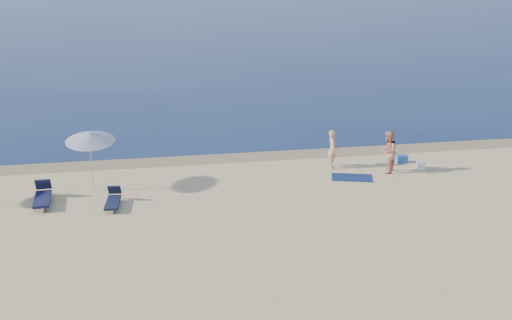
{
  "coord_description": "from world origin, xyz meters",
  "views": [
    {
      "loc": [
        -5.11,
        -9.43,
        9.98
      ],
      "look_at": [
        -0.82,
        16.0,
        1.0
      ],
      "focal_mm": 45.0,
      "sensor_mm": 36.0,
      "label": 1
    }
  ],
  "objects_px": {
    "person_right": "(388,152)",
    "umbrella_near": "(90,137)",
    "person_left": "(332,149)",
    "blue_cooler": "(402,159)"
  },
  "relations": [
    {
      "from": "person_right",
      "to": "umbrella_near",
      "type": "distance_m",
      "value": 12.86
    },
    {
      "from": "person_left",
      "to": "blue_cooler",
      "type": "height_order",
      "value": "person_left"
    },
    {
      "from": "person_left",
      "to": "umbrella_near",
      "type": "distance_m",
      "value": 10.68
    },
    {
      "from": "umbrella_near",
      "to": "person_left",
      "type": "bearing_deg",
      "value": 3.11
    },
    {
      "from": "person_right",
      "to": "blue_cooler",
      "type": "height_order",
      "value": "person_right"
    },
    {
      "from": "blue_cooler",
      "to": "umbrella_near",
      "type": "xyz_separation_m",
      "value": [
        -13.98,
        -1.03,
        2.1
      ]
    },
    {
      "from": "blue_cooler",
      "to": "umbrella_near",
      "type": "bearing_deg",
      "value": -169.49
    },
    {
      "from": "person_left",
      "to": "person_right",
      "type": "distance_m",
      "value": 2.49
    },
    {
      "from": "person_left",
      "to": "person_right",
      "type": "relative_size",
      "value": 0.92
    },
    {
      "from": "person_right",
      "to": "blue_cooler",
      "type": "bearing_deg",
      "value": 165.29
    }
  ]
}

